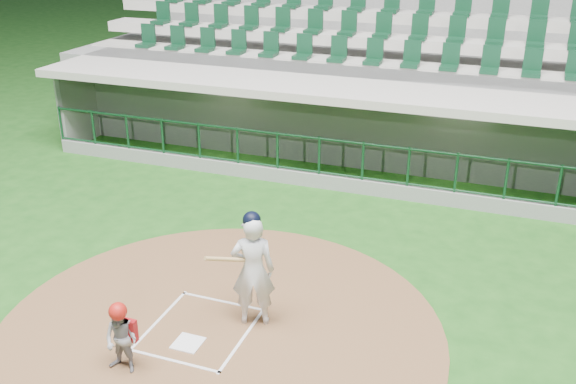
% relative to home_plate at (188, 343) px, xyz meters
% --- Properties ---
extents(ground, '(120.00, 120.00, 0.00)m').
position_rel_home_plate_xyz_m(ground, '(0.00, 0.70, -0.02)').
color(ground, '#1A4D16').
rests_on(ground, ground).
extents(dirt_circle, '(7.20, 7.20, 0.01)m').
position_rel_home_plate_xyz_m(dirt_circle, '(0.30, 0.50, -0.02)').
color(dirt_circle, brown).
rests_on(dirt_circle, ground).
extents(home_plate, '(0.43, 0.43, 0.02)m').
position_rel_home_plate_xyz_m(home_plate, '(0.00, 0.00, 0.00)').
color(home_plate, white).
rests_on(home_plate, dirt_circle).
extents(batter_box_chalk, '(1.55, 1.80, 0.01)m').
position_rel_home_plate_xyz_m(batter_box_chalk, '(0.00, 0.40, -0.00)').
color(batter_box_chalk, white).
rests_on(batter_box_chalk, ground).
extents(dugout_structure, '(16.40, 3.70, 3.00)m').
position_rel_home_plate_xyz_m(dugout_structure, '(0.03, 8.52, 0.95)').
color(dugout_structure, slate).
rests_on(dugout_structure, ground).
extents(seating_deck, '(17.00, 6.72, 5.15)m').
position_rel_home_plate_xyz_m(seating_deck, '(0.00, 11.61, 1.40)').
color(seating_deck, slate).
rests_on(seating_deck, ground).
extents(batter, '(0.94, 0.98, 1.98)m').
position_rel_home_plate_xyz_m(batter, '(0.73, 0.90, 0.97)').
color(batter, silver).
rests_on(batter, dirt_circle).
extents(catcher, '(0.53, 0.42, 1.14)m').
position_rel_home_plate_xyz_m(catcher, '(-0.57, -0.86, 0.56)').
color(catcher, gray).
rests_on(catcher, dirt_circle).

